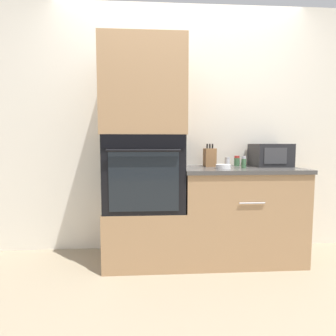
# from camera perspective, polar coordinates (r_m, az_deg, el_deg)

# --- Properties ---
(ground_plane) EXTENTS (12.00, 12.00, 0.00)m
(ground_plane) POSITION_cam_1_polar(r_m,az_deg,el_deg) (2.40, 4.19, -22.03)
(ground_plane) COLOR gray
(wall_back) EXTENTS (8.00, 0.05, 2.50)m
(wall_back) POSITION_cam_1_polar(r_m,az_deg,el_deg) (2.77, 2.62, 8.31)
(wall_back) COLOR silver
(wall_back) RESTS_ON ground_plane
(oven_cabinet_base) EXTENTS (0.72, 0.60, 0.51)m
(oven_cabinet_base) POSITION_cam_1_polar(r_m,az_deg,el_deg) (2.56, -4.94, -14.07)
(oven_cabinet_base) COLOR #A87F56
(oven_cabinet_base) RESTS_ON ground_plane
(wall_oven) EXTENTS (0.70, 0.64, 0.67)m
(wall_oven) POSITION_cam_1_polar(r_m,az_deg,el_deg) (2.43, -5.05, -0.85)
(wall_oven) COLOR black
(wall_oven) RESTS_ON oven_cabinet_base
(oven_cabinet_upper) EXTENTS (0.72, 0.60, 0.81)m
(oven_cabinet_upper) POSITION_cam_1_polar(r_m,az_deg,el_deg) (2.47, -5.19, 16.46)
(oven_cabinet_upper) COLOR #A87F56
(oven_cabinet_upper) RESTS_ON wall_oven
(counter_unit) EXTENTS (1.10, 0.63, 0.88)m
(counter_unit) POSITION_cam_1_polar(r_m,az_deg,el_deg) (2.64, 15.28, -9.43)
(counter_unit) COLOR #A87F56
(counter_unit) RESTS_ON ground_plane
(microwave) EXTENTS (0.35, 0.32, 0.22)m
(microwave) POSITION_cam_1_polar(r_m,az_deg,el_deg) (2.81, 21.35, 2.63)
(microwave) COLOR #232326
(microwave) RESTS_ON counter_unit
(knife_block) EXTENTS (0.11, 0.15, 0.22)m
(knife_block) POSITION_cam_1_polar(r_m,az_deg,el_deg) (2.64, 9.06, 2.32)
(knife_block) COLOR olive
(knife_block) RESTS_ON counter_unit
(bowl) EXTENTS (0.13, 0.13, 0.04)m
(bowl) POSITION_cam_1_polar(r_m,az_deg,el_deg) (2.38, 11.92, 0.29)
(bowl) COLOR white
(bowl) RESTS_ON counter_unit
(condiment_jar_near) EXTENTS (0.04, 0.04, 0.11)m
(condiment_jar_near) POSITION_cam_1_polar(r_m,az_deg,el_deg) (2.52, 16.16, 1.20)
(condiment_jar_near) COLOR #427047
(condiment_jar_near) RESTS_ON counter_unit
(condiment_jar_mid) EXTENTS (0.06, 0.06, 0.10)m
(condiment_jar_mid) POSITION_cam_1_polar(r_m,az_deg,el_deg) (2.75, 14.75, 1.49)
(condiment_jar_mid) COLOR #427047
(condiment_jar_mid) RESTS_ON counter_unit
(condiment_jar_far) EXTENTS (0.05, 0.05, 0.09)m
(condiment_jar_far) POSITION_cam_1_polar(r_m,az_deg,el_deg) (2.68, 12.77, 1.30)
(condiment_jar_far) COLOR silver
(condiment_jar_far) RESTS_ON counter_unit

